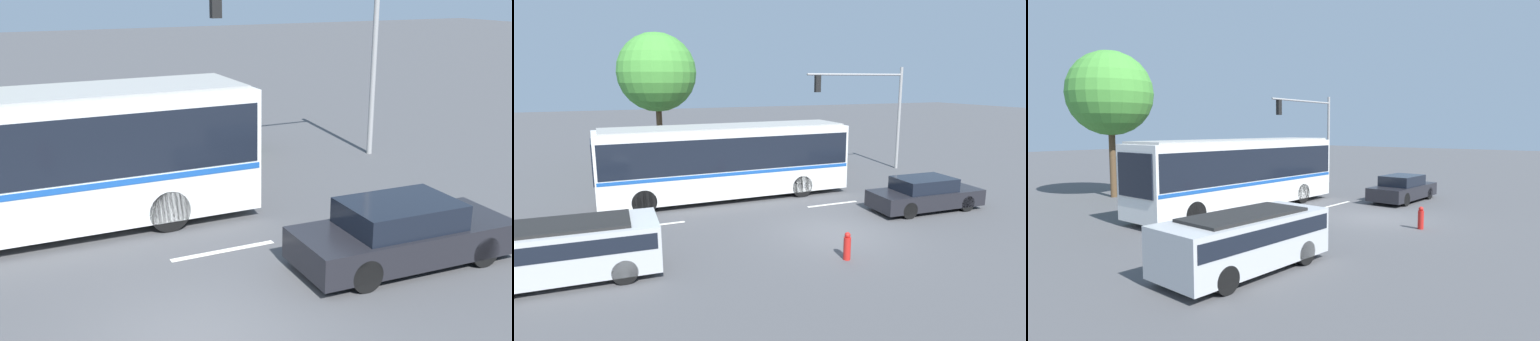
{
  "view_description": "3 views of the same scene",
  "coord_description": "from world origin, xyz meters",
  "views": [
    {
      "loc": [
        -3.0,
        -8.63,
        5.66
      ],
      "look_at": [
        3.41,
        4.93,
        1.15
      ],
      "focal_mm": 44.39,
      "sensor_mm": 36.0,
      "label": 1
    },
    {
      "loc": [
        -7.65,
        -12.67,
        5.29
      ],
      "look_at": [
        -1.1,
        3.28,
        1.7
      ],
      "focal_mm": 30.61,
      "sensor_mm": 36.0,
      "label": 2
    },
    {
      "loc": [
        -16.81,
        -8.29,
        3.77
      ],
      "look_at": [
        -1.77,
        3.69,
        1.95
      ],
      "focal_mm": 30.74,
      "sensor_mm": 36.0,
      "label": 3
    }
  ],
  "objects": [
    {
      "name": "sedan_foreground",
      "position": [
        4.9,
        1.04,
        0.65
      ],
      "size": [
        4.72,
        1.97,
        1.37
      ],
      "rotation": [
        0.0,
        0.0,
        -0.03
      ],
      "color": "black",
      "rests_on": "ground"
    },
    {
      "name": "flowering_hedge",
      "position": [
        2.47,
        10.96,
        0.71
      ],
      "size": [
        6.98,
        1.51,
        1.43
      ],
      "color": "#286028",
      "rests_on": "ground"
    },
    {
      "name": "traffic_light_pole",
      "position": [
        7.63,
        8.58,
        4.04
      ],
      "size": [
        6.27,
        0.24,
        6.02
      ],
      "rotation": [
        0.0,
        0.0,
        3.14
      ],
      "color": "gray",
      "rests_on": "ground"
    },
    {
      "name": "city_bus",
      "position": [
        -2.15,
        5.96,
        1.87
      ],
      "size": [
        11.18,
        2.61,
        3.3
      ],
      "rotation": [
        0.0,
        0.0,
        3.14
      ],
      "color": "silver",
      "rests_on": "ground"
    },
    {
      "name": "lane_stripe_far",
      "position": [
        1.78,
        3.15,
        0.01
      ],
      "size": [
        2.4,
        0.16,
        0.01
      ],
      "primitive_type": "cube",
      "color": "silver",
      "rests_on": "ground"
    }
  ]
}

